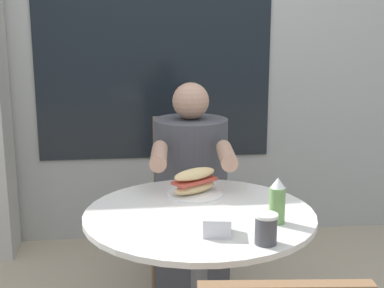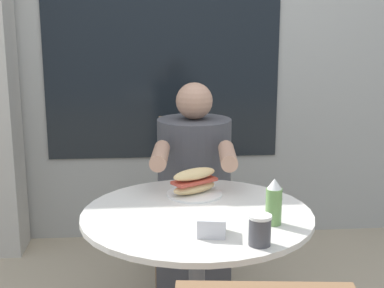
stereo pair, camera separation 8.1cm
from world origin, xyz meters
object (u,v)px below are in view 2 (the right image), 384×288
Objects in this scene: cafe_table at (197,259)px; drink_cup at (260,230)px; condiment_bottle at (274,202)px; diner_chair at (191,183)px; sandwich_on_plate at (194,184)px; seated_diner at (194,214)px.

cafe_table is 0.41m from drink_cup.
drink_cup is at bearing -115.92° from condiment_bottle.
condiment_bottle is at bearing 64.08° from drink_cup.
diner_chair reaches higher than condiment_bottle.
condiment_bottle is (0.19, -1.08, 0.26)m from diner_chair.
cafe_table is 0.30m from sandwich_on_plate.
diner_chair reaches higher than drink_cup.
cafe_table is 0.60m from seated_diner.
seated_diner reaches higher than diner_chair.
sandwich_on_plate is at bearing 107.53° from drink_cup.
sandwich_on_plate is at bearing 90.46° from seated_diner.
cafe_table is 8.62× the size of drink_cup.
condiment_bottle is at bearing 105.29° from diner_chair.
condiment_bottle reaches higher than sandwich_on_plate.
sandwich_on_plate reaches higher than cafe_table.
diner_chair is at bearing 86.61° from sandwich_on_plate.
condiment_bottle is at bearing -54.23° from sandwich_on_plate.
sandwich_on_plate is 2.27× the size of drink_cup.
diner_chair is at bearing 95.16° from drink_cup.
seated_diner reaches higher than drink_cup.
sandwich_on_plate is (0.01, 0.20, 0.23)m from cafe_table.
drink_cup is (0.17, -0.30, 0.23)m from cafe_table.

